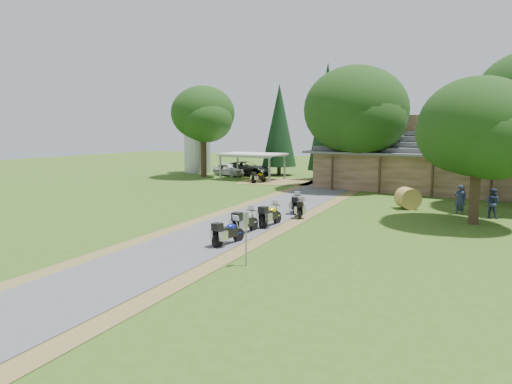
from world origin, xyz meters
The scene contains 23 objects.
ground centered at (0.00, 0.00, 0.00)m, with size 120.00×120.00×0.00m, color #355217.
driveway centered at (-0.50, 4.00, 0.00)m, with size 46.00×46.00×0.00m, color #4C4C4F.
lodge centered at (6.00, 24.00, 2.45)m, with size 21.40×9.40×4.90m, color brown, non-canonical shape.
silo centered at (-21.16, 25.74, 3.02)m, with size 2.97×2.97×6.03m, color gray.
carport centered at (-11.89, 22.80, 1.30)m, with size 5.98×3.99×2.59m, color silver, non-canonical shape.
car_white_sedan centered at (-16.05, 24.67, 0.86)m, with size 5.17×2.18×1.72m, color white.
car_dark_suv centered at (-14.56, 25.70, 1.13)m, with size 5.91×2.52×2.26m, color black.
motorcycle_row_a centered at (1.75, -0.72, 0.62)m, with size 1.82×0.59×1.24m, color #111990, non-canonical shape.
motorcycle_row_b centered at (1.17, 1.59, 0.67)m, with size 1.97×0.64×1.34m, color #989B9E, non-canonical shape.
motorcycle_row_c centered at (1.26, 3.85, 0.66)m, with size 1.93×0.63×1.32m, color #CCB707, non-canonical shape.
motorcycle_row_d centered at (1.41, 7.14, 0.57)m, with size 1.68×0.55×1.15m, color #B83610, non-canonical shape.
motorcycle_row_e centered at (0.51, 8.25, 0.61)m, with size 1.79×0.58×1.22m, color black, non-canonical shape.
motorcycle_carport_a centered at (-9.94, 20.79, 0.58)m, with size 1.69×0.55×1.16m, color #DDA900, non-canonical shape.
person_a centered at (9.06, 13.15, 1.04)m, with size 0.59×0.43×2.08m, color navy.
person_b centered at (10.90, 12.75, 1.02)m, with size 0.58×0.42×2.03m, color navy.
person_c centered at (8.93, 14.63, 0.94)m, with size 0.53×0.38×1.88m, color navy.
hay_bale centered at (5.89, 13.41, 0.68)m, with size 1.35×1.35×1.24m, color #A0863A.
sign_post centered at (4.26, -3.10, 1.04)m, with size 0.37×0.06×2.08m, color gray, non-canonical shape.
oak_lodge_left centered at (-0.72, 21.16, 5.30)m, with size 8.62×8.62×10.61m, color #183610, non-canonical shape.
oak_driveway centered at (10.28, 10.28, 4.24)m, with size 6.27×6.27×8.47m, color #183610, non-canonical shape.
oak_silo centered at (-17.59, 22.29, 5.30)m, with size 6.53×6.53×10.60m, color #183610, non-canonical shape.
cedar_near centered at (-5.74, 26.66, 5.69)m, with size 3.66×3.66×11.38m, color black.
cedar_far centered at (-11.88, 28.11, 4.84)m, with size 3.69×3.69×9.68m, color black.
Camera 1 is at (14.39, -18.58, 5.32)m, focal length 35.00 mm.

